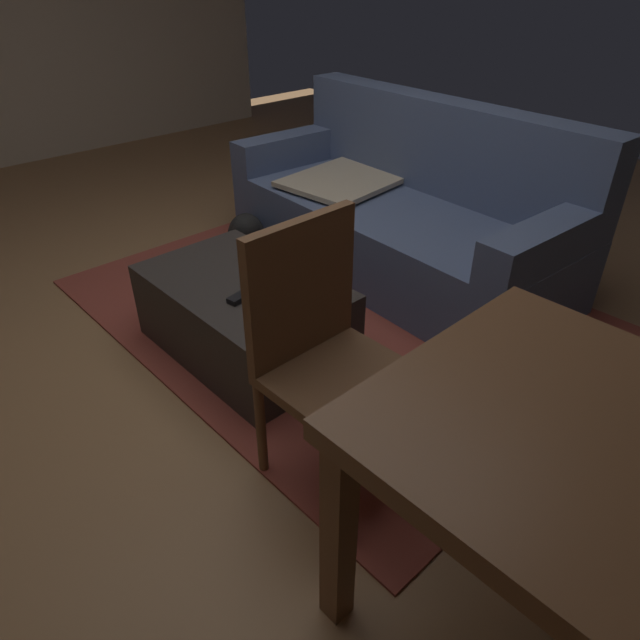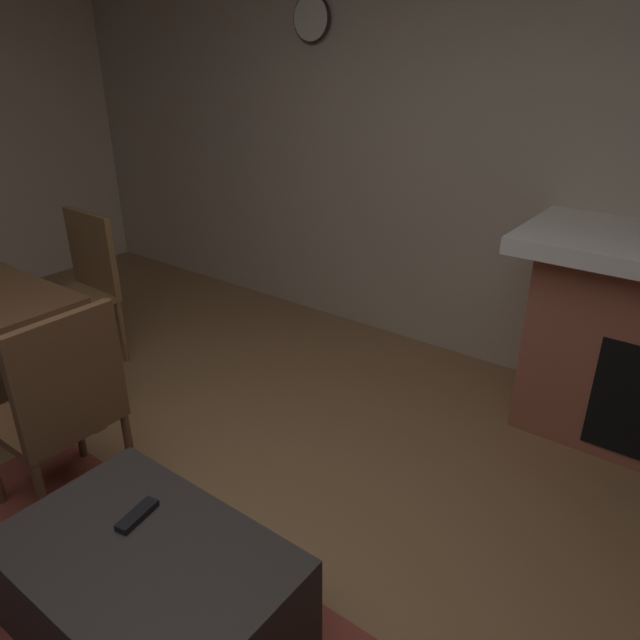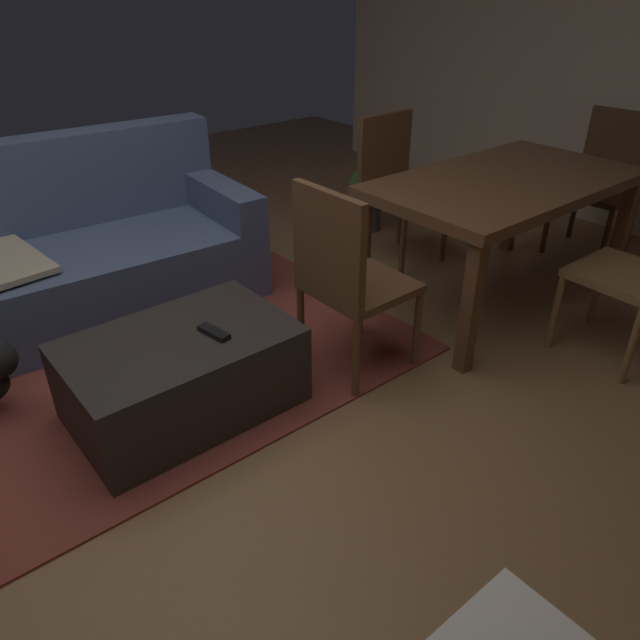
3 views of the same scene
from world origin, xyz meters
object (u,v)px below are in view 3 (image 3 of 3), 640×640
couch (60,261)px  tv_remote (214,332)px  dining_table (505,192)px  dining_chair_north (395,181)px  dining_chair_east (606,176)px  dining_chair_west (346,273)px  potted_plant (369,193)px  ottoman_coffee_table (183,375)px

couch → tv_remote: 1.31m
couch → dining_table: bearing=-35.4°
dining_chair_north → dining_chair_east: size_ratio=1.00×
dining_chair_west → dining_chair_east: (2.32, 0.01, 0.00)m
tv_remote → potted_plant: 2.31m
dining_table → potted_plant: 1.35m
ottoman_coffee_table → dining_chair_east: (3.07, -0.20, 0.33)m
couch → dining_table: couch is taller
dining_chair_north → ottoman_coffee_table: bearing=-162.0°
tv_remote → dining_chair_west: 0.65m
dining_chair_north → dining_chair_west: same height
ottoman_coffee_table → tv_remote: tv_remote is taller
dining_table → dining_chair_north: 0.84m
tv_remote → dining_chair_west: dining_chair_west is taller
tv_remote → potted_plant: bearing=20.0°
ottoman_coffee_table → tv_remote: 0.25m
tv_remote → dining_chair_west: bearing=-21.4°
ottoman_coffee_table → tv_remote: (0.13, -0.08, 0.20)m
couch → ottoman_coffee_table: 1.22m
couch → dining_chair_east: 3.46m
dining_chair_east → couch: bearing=155.9°
dining_chair_north → potted_plant: bearing=64.6°
ottoman_coffee_table → dining_chair_north: dining_chair_north is taller
couch → dining_chair_west: size_ratio=2.28×
dining_chair_east → dining_chair_north: bearing=144.7°
tv_remote → dining_table: bearing=-14.0°
dining_chair_west → potted_plant: dining_chair_west is taller
dining_table → dining_chair_north: bearing=90.0°
dining_chair_east → potted_plant: 1.60m
couch → tv_remote: size_ratio=13.26×
dining_table → dining_chair_east: 1.17m
dining_table → dining_chair_west: dining_chair_west is taller
tv_remote → dining_chair_east: 2.95m
dining_table → dining_chair_north: dining_chair_north is taller
dining_table → dining_chair_north: size_ratio=1.65×
dining_chair_north → potted_plant: 0.55m
dining_chair_north → potted_plant: size_ratio=1.90×
dining_table → dining_chair_east: dining_chair_east is taller
couch → dining_chair_east: (3.15, -1.41, 0.20)m
couch → ottoman_coffee_table: (0.08, -1.21, -0.13)m
ottoman_coffee_table → dining_chair_north: (1.91, 0.62, 0.33)m
ottoman_coffee_table → potted_plant: potted_plant is taller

